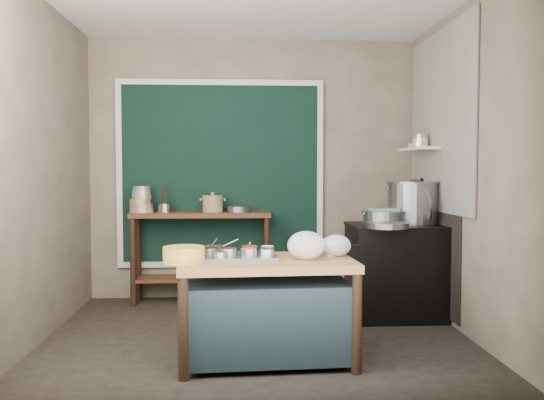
{
  "coord_description": "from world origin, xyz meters",
  "views": [
    {
      "loc": [
        -0.14,
        -4.77,
        1.39
      ],
      "look_at": [
        0.14,
        0.25,
        1.13
      ],
      "focal_mm": 38.0,
      "sensor_mm": 36.0,
      "label": 1
    }
  ],
  "objects": [
    {
      "name": "left_wall",
      "position": [
        -1.76,
        0.0,
        1.4
      ],
      "size": [
        0.02,
        3.0,
        2.8
      ],
      "primitive_type": "cube",
      "color": "gray",
      "rests_on": "floor"
    },
    {
      "name": "shelf_bowl_green",
      "position": [
        1.63,
        1.01,
        1.64
      ],
      "size": [
        0.15,
        0.15,
        0.04
      ],
      "primitive_type": "cylinder",
      "rotation": [
        0.0,
        0.0,
        0.31
      ],
      "color": "gray",
      "rests_on": "wall_shelf"
    },
    {
      "name": "ceramic_crock",
      "position": [
        -0.43,
        1.29,
        1.03
      ],
      "size": [
        0.25,
        0.25,
        0.15
      ],
      "primitive_type": null,
      "rotation": [
        0.0,
        0.0,
        -0.1
      ],
      "color": "olive",
      "rests_on": "back_counter"
    },
    {
      "name": "curtain_frame",
      "position": [
        -0.35,
        1.46,
        1.35
      ],
      "size": [
        2.22,
        0.03,
        2.02
      ],
      "primitive_type": null,
      "color": "beige",
      "rests_on": "back_wall"
    },
    {
      "name": "utensil_cup",
      "position": [
        -0.93,
        1.29,
        0.99
      ],
      "size": [
        0.17,
        0.17,
        0.09
      ],
      "primitive_type": "cylinder",
      "rotation": [
        0.0,
        0.0,
        0.13
      ],
      "color": "gray",
      "rests_on": "back_counter"
    },
    {
      "name": "wall_shelf",
      "position": [
        1.63,
        0.85,
        1.6
      ],
      "size": [
        0.22,
        0.7,
        0.03
      ],
      "primitive_type": "cube",
      "color": "beige",
      "rests_on": "right_wall"
    },
    {
      "name": "saucepan",
      "position": [
        0.54,
        -0.5,
        0.81
      ],
      "size": [
        0.25,
        0.25,
        0.12
      ],
      "primitive_type": null,
      "rotation": [
        0.0,
        0.0,
        0.16
      ],
      "color": "gray",
      "rests_on": "prep_table"
    },
    {
      "name": "wide_bowl",
      "position": [
        -0.16,
        1.29,
        0.98
      ],
      "size": [
        0.28,
        0.28,
        0.06
      ],
      "primitive_type": "cylinder",
      "rotation": [
        0.0,
        0.0,
        -0.15
      ],
      "color": "gray",
      "rests_on": "back_counter"
    },
    {
      "name": "plastic_bag_b",
      "position": [
        0.57,
        -0.57,
        0.83
      ],
      "size": [
        0.22,
        0.19,
        0.16
      ],
      "primitive_type": "ellipsoid",
      "rotation": [
        0.0,
        0.0,
        -0.02
      ],
      "color": "white",
      "rests_on": "prep_table"
    },
    {
      "name": "plastic_bag_a",
      "position": [
        0.33,
        -0.69,
        0.85
      ],
      "size": [
        0.3,
        0.27,
        0.2
      ],
      "primitive_type": "ellipsoid",
      "rotation": [
        0.0,
        0.0,
        -0.15
      ],
      "color": "white",
      "rests_on": "prep_table"
    },
    {
      "name": "curtain_panel",
      "position": [
        -0.35,
        1.47,
        1.35
      ],
      "size": [
        2.1,
        0.02,
        1.9
      ],
      "primitive_type": "cube",
      "color": "black",
      "rests_on": "back_wall"
    },
    {
      "name": "condiment_tray",
      "position": [
        -0.16,
        -0.6,
        0.76
      ],
      "size": [
        0.59,
        0.45,
        0.02
      ],
      "primitive_type": "cube",
      "rotation": [
        0.0,
        0.0,
        0.11
      ],
      "color": "gray",
      "rests_on": "prep_table"
    },
    {
      "name": "stove_top",
      "position": [
        1.35,
        0.55,
        0.86
      ],
      "size": [
        0.92,
        0.69,
        0.03
      ],
      "primitive_type": "cube",
      "color": "black",
      "rests_on": "stove_block"
    },
    {
      "name": "shallow_pan",
      "position": [
        1.16,
        0.22,
        0.9
      ],
      "size": [
        0.46,
        0.46,
        0.05
      ],
      "primitive_type": "cylinder",
      "rotation": [
        0.0,
        0.0,
        0.24
      ],
      "color": "gray",
      "rests_on": "stove_top"
    },
    {
      "name": "bowl_stack",
      "position": [
        -1.17,
        1.27,
        1.07
      ],
      "size": [
        0.24,
        0.24,
        0.27
      ],
      "color": "tan",
      "rests_on": "back_counter"
    },
    {
      "name": "stock_pot",
      "position": [
        1.51,
        0.64,
        1.08
      ],
      "size": [
        0.57,
        0.57,
        0.4
      ],
      "primitive_type": null,
      "rotation": [
        0.0,
        0.0,
        0.11
      ],
      "color": "gray",
      "rests_on": "stove_top"
    },
    {
      "name": "prep_table",
      "position": [
        0.05,
        -0.66,
        0.38
      ],
      "size": [
        1.29,
        0.79,
        0.75
      ],
      "primitive_type": "cube",
      "rotation": [
        0.0,
        0.0,
        0.05
      ],
      "color": "#946036",
      "rests_on": "floor"
    },
    {
      "name": "shelf_bowl_stack",
      "position": [
        1.63,
        0.82,
        1.67
      ],
      "size": [
        0.16,
        0.16,
        0.13
      ],
      "color": "silver",
      "rests_on": "wall_shelf"
    },
    {
      "name": "green_cloth",
      "position": [
        1.2,
        0.51,
        1.02
      ],
      "size": [
        0.26,
        0.2,
        0.02
      ],
      "primitive_type": "cube",
      "rotation": [
        0.0,
        0.0,
        -0.02
      ],
      "color": "#4F9179",
      "rests_on": "steamer"
    },
    {
      "name": "right_wall",
      "position": [
        1.76,
        0.0,
        1.4
      ],
      "size": [
        0.02,
        3.0,
        2.8
      ],
      "primitive_type": "cube",
      "color": "gray",
      "rests_on": "floor"
    },
    {
      "name": "stove_block",
      "position": [
        1.35,
        0.55,
        0.42
      ],
      "size": [
        0.9,
        0.68,
        0.85
      ],
      "primitive_type": "cube",
      "color": "black",
      "rests_on": "floor"
    },
    {
      "name": "condiment_bowls",
      "position": [
        -0.19,
        -0.59,
        0.8
      ],
      "size": [
        0.55,
        0.39,
        0.05
      ],
      "color": "gray",
      "rests_on": "condiment_tray"
    },
    {
      "name": "soot_patch",
      "position": [
        1.74,
        0.65,
        0.7
      ],
      "size": [
        0.01,
        1.3,
        1.3
      ],
      "primitive_type": "cube",
      "color": "black",
      "rests_on": "right_wall"
    },
    {
      "name": "back_wall",
      "position": [
        0.0,
        1.51,
        1.4
      ],
      "size": [
        3.5,
        0.02,
        2.8
      ],
      "primitive_type": "cube",
      "color": "gray",
      "rests_on": "floor"
    },
    {
      "name": "floor",
      "position": [
        0.0,
        0.0,
        -0.01
      ],
      "size": [
        3.5,
        3.0,
        0.02
      ],
      "primitive_type": "cube",
      "color": "#2A2420",
      "rests_on": "ground"
    },
    {
      "name": "back_counter",
      "position": [
        -0.55,
        1.28,
        0.47
      ],
      "size": [
        1.45,
        0.4,
        0.95
      ],
      "primitive_type": "cube",
      "color": "#512E17",
      "rests_on": "floor"
    },
    {
      "name": "tile_panel",
      "position": [
        1.74,
        0.55,
        1.85
      ],
      "size": [
        0.02,
        1.7,
        1.7
      ],
      "primitive_type": "cube",
      "color": "#B2B2AA",
      "rests_on": "right_wall"
    },
    {
      "name": "pot_lid",
      "position": [
        1.55,
        0.56,
        1.1
      ],
      "size": [
        0.18,
        0.45,
        0.43
      ],
      "primitive_type": "cylinder",
      "rotation": [
        0.0,
        1.36,
        0.16
      ],
      "color": "gray",
      "rests_on": "stove_top"
    },
    {
      "name": "steamer",
      "position": [
        1.2,
        0.51,
        0.95
      ],
      "size": [
        0.51,
        0.51,
        0.13
      ],
      "primitive_type": null,
      "rotation": [
        0.0,
        0.0,
        0.26
      ],
      "color": "gray",
      "rests_on": "stove_top"
    },
    {
      "name": "yellow_basin",
      "position": [
        -0.53,
        -0.79,
        0.81
      ],
      "size": [
        0.36,
        0.36,
        0.11
      ],
      "primitive_type": "cylinder",
      "rotation": [
        0.0,
        0.0,
        0.26
      ],
      "color": "yellow",
      "rests_on": "prep_table"
    }
  ]
}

